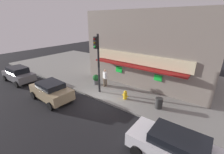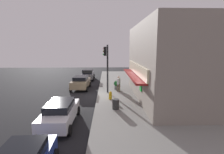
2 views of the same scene
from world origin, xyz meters
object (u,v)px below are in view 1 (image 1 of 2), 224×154
Objects in this scene: pedestrian at (105,77)px; traffic_light at (98,57)px; fire_hydrant at (125,95)px; parked_car_grey at (19,74)px; trash_can at (159,103)px; parked_car_white at (177,148)px; potted_plant_by_doorway at (96,79)px; parked_car_tan at (51,91)px.

traffic_light is at bearing -75.91° from pedestrian.
fire_hydrant is 12.03m from parked_car_grey.
parked_car_grey reaches higher than fire_hydrant.
parked_car_white reaches higher than trash_can.
parked_car_tan is at bearing -103.69° from potted_plant_by_doorway.
traffic_light reaches higher than fire_hydrant.
traffic_light is 1.26× the size of parked_car_grey.
traffic_light is 1.12× the size of parked_car_white.
pedestrian is at bearing 64.75° from parked_car_tan.
traffic_light is at bearing -172.38° from fire_hydrant.
fire_hydrant is at bearing 145.70° from parked_car_white.
traffic_light is 4.80m from parked_car_tan.
trash_can is at bearing 121.15° from parked_car_white.
parked_car_grey reaches higher than potted_plant_by_doorway.
parked_car_tan is 6.48m from parked_car_grey.
potted_plant_by_doorway is 4.46m from parked_car_tan.
pedestrian is at bearing 26.74° from parked_car_grey.
traffic_light is 4.96× the size of potted_plant_by_doorway.
trash_can is at bearing -3.74° from potted_plant_by_doorway.
potted_plant_by_doorway is at bearing 168.60° from fire_hydrant.
parked_car_tan is (-1.06, -4.33, 0.09)m from potted_plant_by_doorway.
fire_hydrant is 0.19× the size of parked_car_tan.
pedestrian is at bearing 161.77° from fire_hydrant.
potted_plant_by_doorway is (-6.72, 0.44, 0.17)m from trash_can.
trash_can is 0.20× the size of parked_car_tan.
trash_can is 6.74m from potted_plant_by_doorway.
parked_car_tan is (-2.12, -4.49, -0.32)m from pedestrian.
traffic_light reaches higher than parked_car_tan.
parked_car_grey is at bearing 178.57° from parked_car_tan.
pedestrian is at bearing 104.09° from traffic_light.
trash_can is 0.46× the size of pedestrian.
fire_hydrant is 0.75× the size of potted_plant_by_doorway.
fire_hydrant is 0.44× the size of pedestrian.
pedestrian reaches higher than fire_hydrant.
traffic_light is at bearing -172.29° from trash_can.
pedestrian is at bearing 8.66° from potted_plant_by_doorway.
trash_can is (5.33, 0.72, -2.89)m from traffic_light.
trash_can is at bearing 14.66° from parked_car_grey.
parked_car_grey is at bearing -153.26° from pedestrian.
potted_plant_by_doorway is 0.25× the size of parked_car_grey.
parked_car_white is (9.01, -4.21, 0.06)m from potted_plant_by_doorway.
trash_can is at bearing 7.79° from fire_hydrant.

